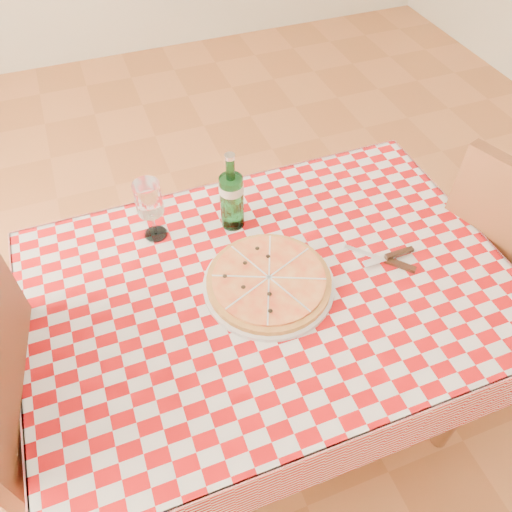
{
  "coord_description": "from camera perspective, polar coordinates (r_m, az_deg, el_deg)",
  "views": [
    {
      "loc": [
        -0.33,
        -0.76,
        1.81
      ],
      "look_at": [
        -0.02,
        0.06,
        0.82
      ],
      "focal_mm": 35.0,
      "sensor_mm": 36.0,
      "label": 1
    }
  ],
  "objects": [
    {
      "name": "wine_glass",
      "position": [
        1.43,
        -11.91,
        5.09
      ],
      "size": [
        0.09,
        0.09,
        0.19
      ],
      "primitive_type": null,
      "rotation": [
        0.0,
        0.0,
        0.27
      ],
      "color": "silver",
      "rests_on": "tablecloth"
    },
    {
      "name": "cutlery",
      "position": [
        1.43,
        14.58,
        -0.24
      ],
      "size": [
        0.27,
        0.25,
        0.02
      ],
      "primitive_type": null,
      "rotation": [
        0.0,
        0.0,
        -0.34
      ],
      "color": "silver",
      "rests_on": "tablecloth"
    },
    {
      "name": "dining_table",
      "position": [
        1.42,
        1.62,
        -5.73
      ],
      "size": [
        1.2,
        0.8,
        0.75
      ],
      "color": "brown",
      "rests_on": "ground"
    },
    {
      "name": "tablecloth",
      "position": [
        1.34,
        1.7,
        -3.38
      ],
      "size": [
        1.3,
        0.9,
        0.01
      ],
      "primitive_type": "cube",
      "color": "#A90A0C",
      "rests_on": "dining_table"
    },
    {
      "name": "chair_near",
      "position": [
        1.82,
        27.07,
        -1.35
      ],
      "size": [
        0.57,
        0.57,
        1.0
      ],
      "rotation": [
        0.0,
        0.0,
        0.33
      ],
      "color": "brown",
      "rests_on": "ground"
    },
    {
      "name": "water_bottle",
      "position": [
        1.41,
        -2.83,
        7.39
      ],
      "size": [
        0.08,
        0.08,
        0.25
      ],
      "primitive_type": null,
      "rotation": [
        0.0,
        0.0,
        0.06
      ],
      "color": "#175D25",
      "rests_on": "tablecloth"
    },
    {
      "name": "pizza_plate",
      "position": [
        1.32,
        1.48,
        -2.82
      ],
      "size": [
        0.46,
        0.46,
        0.05
      ],
      "primitive_type": null,
      "rotation": [
        0.0,
        0.0,
        -0.4
      ],
      "color": "#B7803D",
      "rests_on": "tablecloth"
    }
  ]
}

